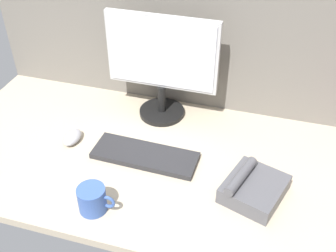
% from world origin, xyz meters
% --- Properties ---
extents(ground_plane, '(1.80, 0.80, 0.03)m').
position_xyz_m(ground_plane, '(0.00, 0.00, -0.01)').
color(ground_plane, tan).
extents(cubicle_wall_back, '(1.80, 0.05, 0.62)m').
position_xyz_m(cubicle_wall_back, '(0.00, 0.37, 0.31)').
color(cubicle_wall_back, slate).
rests_on(cubicle_wall_back, ground_plane).
extents(monitor, '(0.42, 0.18, 0.41)m').
position_xyz_m(monitor, '(-0.17, 0.25, 0.23)').
color(monitor, black).
rests_on(monitor, ground_plane).
extents(keyboard, '(0.37, 0.14, 0.02)m').
position_xyz_m(keyboard, '(-0.15, -0.02, 0.01)').
color(keyboard, '#262628').
rests_on(keyboard, ground_plane).
extents(mouse, '(0.06, 0.10, 0.03)m').
position_xyz_m(mouse, '(-0.43, -0.01, 0.02)').
color(mouse, '#99999E').
rests_on(mouse, ground_plane).
extents(mug_ceramic_blue, '(0.12, 0.09, 0.09)m').
position_xyz_m(mug_ceramic_blue, '(-0.22, -0.29, 0.04)').
color(mug_ceramic_blue, '#38569E').
rests_on(mug_ceramic_blue, ground_plane).
extents(desk_phone, '(0.22, 0.23, 0.09)m').
position_xyz_m(desk_phone, '(0.24, -0.10, 0.03)').
color(desk_phone, '#4C4C51').
rests_on(desk_phone, ground_plane).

